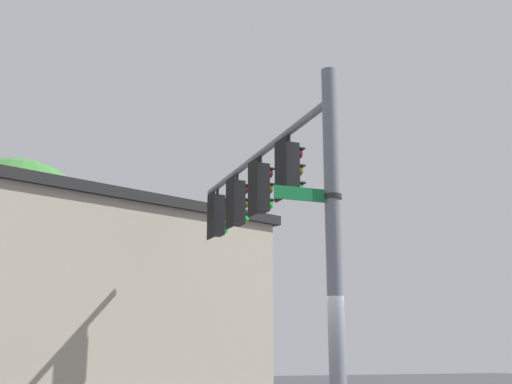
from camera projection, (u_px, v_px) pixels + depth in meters
name	position (u px, v px, depth m)	size (l,w,h in m)	color
signal_pole	(334.00, 252.00, 10.68)	(0.27, 0.27, 6.44)	slate
mast_arm	(257.00, 157.00, 14.50)	(0.15, 0.15, 7.02)	slate
traffic_light_nearest_pole	(290.00, 170.00, 12.75)	(0.54, 0.49, 1.31)	black
traffic_light_mid_inner	(261.00, 188.00, 14.13)	(0.54, 0.49, 1.31)	black
traffic_light_mid_outer	(238.00, 203.00, 15.51)	(0.54, 0.49, 1.31)	black
traffic_light_arm_end	(218.00, 215.00, 16.89)	(0.54, 0.49, 1.31)	black
street_name_sign	(318.00, 196.00, 10.81)	(0.31, 1.21, 0.22)	#147238
storefront_building	(40.00, 306.00, 19.23)	(11.30, 14.21, 5.97)	#A89E89
tree_by_storefront	(14.00, 240.00, 19.33)	(4.86, 4.86, 7.34)	#4C3823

